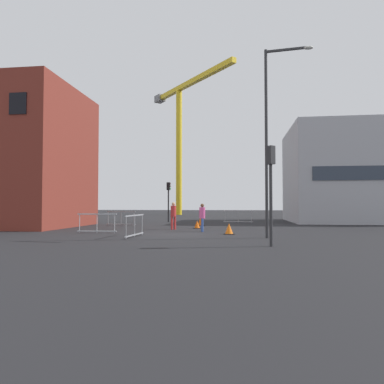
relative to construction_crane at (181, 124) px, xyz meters
The scene contains 16 objects.
ground 37.51m from the construction_crane, 81.38° to the right, with size 160.00×160.00×0.00m, color black.
brick_building 31.75m from the construction_crane, 102.97° to the right, with size 8.04×8.52×9.79m.
office_block 29.39m from the construction_crane, 44.12° to the right, with size 13.35×10.20×8.55m.
construction_crane is the anchor object (origin of this frame).
streetlamp_tall 38.64m from the construction_crane, 74.41° to the right, with size 2.23×0.45×9.02m.
traffic_light_island 24.56m from the construction_crane, 83.96° to the right, with size 0.39×0.28×3.59m.
traffic_light_verge 42.38m from the construction_crane, 76.17° to the right, with size 0.36×0.37×3.82m.
pedestrian_walking 33.97m from the construction_crane, 81.83° to the right, with size 0.34×0.34×1.73m.
pedestrian_waiting 35.76m from the construction_crane, 78.83° to the right, with size 0.34×0.34×1.63m.
safety_barrier_left_run 36.82m from the construction_crane, 88.81° to the right, with size 2.27×0.06×1.08m.
safety_barrier_rear 30.48m from the construction_crane, 90.42° to the right, with size 2.31×0.24×1.08m.
safety_barrier_mid_span 38.92m from the construction_crane, 84.52° to the right, with size 0.20×2.60×1.08m.
safety_barrier_right_run 27.24m from the construction_crane, 68.96° to the right, with size 2.52×0.16×1.08m.
traffic_cone_orange 33.35m from the construction_crane, 78.95° to the right, with size 0.52×0.52×0.52m.
traffic_cone_on_verge 30.52m from the construction_crane, 77.89° to the right, with size 0.64×0.64×0.64m.
traffic_cone_striped 37.73m from the construction_crane, 76.78° to the right, with size 0.58×0.58×0.59m.
Camera 1 is at (3.31, -19.09, 1.59)m, focal length 33.61 mm.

